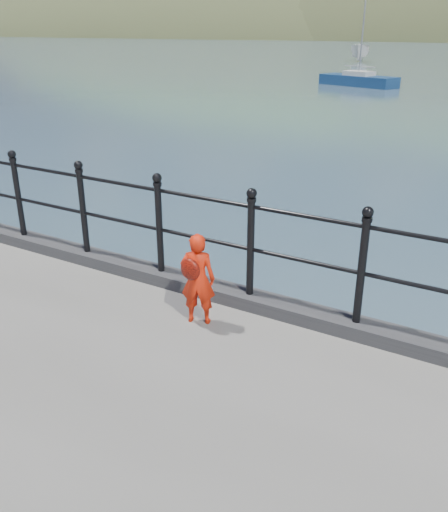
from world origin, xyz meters
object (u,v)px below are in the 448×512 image
Objects in this scene: railing at (203,226)px; launch_white at (360,52)px; sailboat_port at (358,81)px; child at (197,278)px.

launch_white is (-17.74, 62.40, -0.81)m from railing.
launch_white is at bearing 124.80° from sailboat_port.
sailboat_port is at bearing -83.22° from launch_white.
sailboat_port reaches higher than railing.
child is 0.12× the size of sailboat_port.
launch_white is (-18.04, 62.98, -0.48)m from child.
railing is 2.23× the size of sailboat_port.
railing is 3.44× the size of launch_white.
sailboat_port is at bearing 104.69° from railing.
railing is 0.73m from child.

